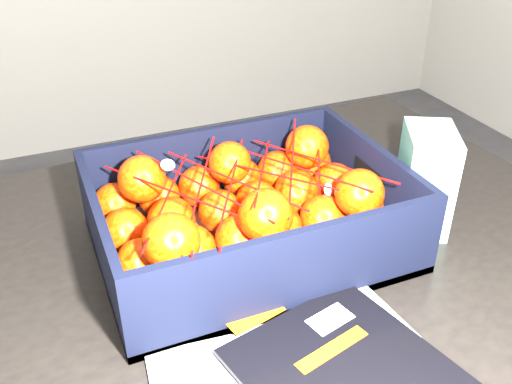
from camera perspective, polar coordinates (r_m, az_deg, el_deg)
name	(u,v)px	position (r m, az deg, el deg)	size (l,w,h in m)	color
table	(228,307)	(0.90, -2.87, -11.48)	(1.25, 0.88, 0.75)	black
produce_crate	(248,224)	(0.84, -0.80, -3.18)	(0.43, 0.32, 0.13)	brown
clementine_heap	(249,214)	(0.82, -0.71, -2.18)	(0.41, 0.30, 0.13)	red
mesh_net	(245,181)	(0.78, -1.11, 1.11)	(0.36, 0.29, 0.09)	red
retail_carton	(425,179)	(0.90, 16.60, 1.21)	(0.07, 0.11, 0.16)	silver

